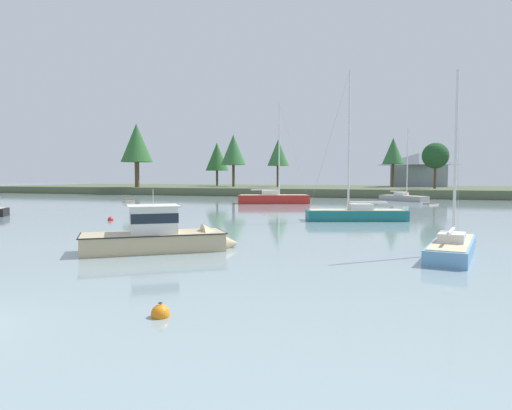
{
  "coord_description": "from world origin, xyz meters",
  "views": [
    {
      "loc": [
        11.32,
        -7.55,
        3.8
      ],
      "look_at": [
        -4.2,
        38.66,
        0.76
      ],
      "focal_mm": 32.0,
      "sensor_mm": 36.0,
      "label": 1
    }
  ],
  "objects_px": {
    "mooring_buoy_red": "(111,220)",
    "mooring_buoy_orange": "(160,314)",
    "dinghy_white": "(431,204)",
    "cruiser_sand": "(169,241)",
    "dinghy_cream": "(128,201)",
    "sailboat_grey": "(403,199)",
    "sailboat_skyblue": "(452,251)",
    "sailboat_teal": "(356,217)",
    "sailboat_red": "(273,201)"
  },
  "relations": [
    {
      "from": "mooring_buoy_red",
      "to": "mooring_buoy_orange",
      "type": "bearing_deg",
      "value": -51.19
    },
    {
      "from": "dinghy_white",
      "to": "cruiser_sand",
      "type": "bearing_deg",
      "value": -108.01
    },
    {
      "from": "dinghy_white",
      "to": "mooring_buoy_red",
      "type": "height_order",
      "value": "mooring_buoy_red"
    },
    {
      "from": "dinghy_cream",
      "to": "mooring_buoy_red",
      "type": "xyz_separation_m",
      "value": [
        15.37,
        -25.28,
        -0.07
      ]
    },
    {
      "from": "sailboat_grey",
      "to": "cruiser_sand",
      "type": "bearing_deg",
      "value": -101.31
    },
    {
      "from": "cruiser_sand",
      "to": "mooring_buoy_orange",
      "type": "xyz_separation_m",
      "value": [
        5.36,
        -9.99,
        -0.42
      ]
    },
    {
      "from": "sailboat_skyblue",
      "to": "dinghy_white",
      "type": "relative_size",
      "value": 3.51
    },
    {
      "from": "sailboat_grey",
      "to": "sailboat_skyblue",
      "type": "height_order",
      "value": "sailboat_grey"
    },
    {
      "from": "sailboat_teal",
      "to": "dinghy_white",
      "type": "distance_m",
      "value": 26.23
    },
    {
      "from": "dinghy_cream",
      "to": "sailboat_teal",
      "type": "bearing_deg",
      "value": -27.33
    },
    {
      "from": "dinghy_white",
      "to": "mooring_buoy_orange",
      "type": "xyz_separation_m",
      "value": [
        -9.17,
        -54.68,
        -0.01
      ]
    },
    {
      "from": "sailboat_teal",
      "to": "mooring_buoy_red",
      "type": "bearing_deg",
      "value": -160.97
    },
    {
      "from": "sailboat_teal",
      "to": "sailboat_skyblue",
      "type": "bearing_deg",
      "value": -69.11
    },
    {
      "from": "sailboat_red",
      "to": "sailboat_grey",
      "type": "distance_m",
      "value": 21.78
    },
    {
      "from": "sailboat_red",
      "to": "mooring_buoy_orange",
      "type": "distance_m",
      "value": 52.62
    },
    {
      "from": "cruiser_sand",
      "to": "sailboat_grey",
      "type": "distance_m",
      "value": 55.45
    },
    {
      "from": "cruiser_sand",
      "to": "dinghy_white",
      "type": "relative_size",
      "value": 2.96
    },
    {
      "from": "mooring_buoy_red",
      "to": "dinghy_white",
      "type": "bearing_deg",
      "value": 49.73
    },
    {
      "from": "sailboat_red",
      "to": "sailboat_grey",
      "type": "relative_size",
      "value": 1.24
    },
    {
      "from": "sailboat_skyblue",
      "to": "sailboat_grey",
      "type": "bearing_deg",
      "value": 93.16
    },
    {
      "from": "mooring_buoy_orange",
      "to": "sailboat_teal",
      "type": "bearing_deg",
      "value": 86.07
    },
    {
      "from": "dinghy_white",
      "to": "dinghy_cream",
      "type": "bearing_deg",
      "value": -170.81
    },
    {
      "from": "sailboat_grey",
      "to": "dinghy_white",
      "type": "height_order",
      "value": "sailboat_grey"
    },
    {
      "from": "mooring_buoy_orange",
      "to": "mooring_buoy_red",
      "type": "bearing_deg",
      "value": 128.81
    },
    {
      "from": "dinghy_cream",
      "to": "sailboat_skyblue",
      "type": "height_order",
      "value": "sailboat_skyblue"
    },
    {
      "from": "sailboat_red",
      "to": "dinghy_white",
      "type": "bearing_deg",
      "value": 9.23
    },
    {
      "from": "mooring_buoy_red",
      "to": "sailboat_skyblue",
      "type": "bearing_deg",
      "value": -20.01
    },
    {
      "from": "sailboat_teal",
      "to": "sailboat_skyblue",
      "type": "distance_m",
      "value": 17.74
    },
    {
      "from": "cruiser_sand",
      "to": "dinghy_white",
      "type": "height_order",
      "value": "cruiser_sand"
    },
    {
      "from": "sailboat_red",
      "to": "sailboat_grey",
      "type": "height_order",
      "value": "sailboat_red"
    },
    {
      "from": "cruiser_sand",
      "to": "dinghy_cream",
      "type": "bearing_deg",
      "value": 126.63
    },
    {
      "from": "cruiser_sand",
      "to": "sailboat_red",
      "type": "bearing_deg",
      "value": 98.98
    },
    {
      "from": "sailboat_teal",
      "to": "dinghy_white",
      "type": "bearing_deg",
      "value": 74.2
    },
    {
      "from": "dinghy_cream",
      "to": "sailboat_skyblue",
      "type": "xyz_separation_m",
      "value": [
        41.82,
        -34.91,
        0.06
      ]
    },
    {
      "from": "sailboat_teal",
      "to": "cruiser_sand",
      "type": "relative_size",
      "value": 1.7
    },
    {
      "from": "cruiser_sand",
      "to": "mooring_buoy_red",
      "type": "distance_m",
      "value": 17.86
    },
    {
      "from": "dinghy_cream",
      "to": "sailboat_grey",
      "type": "distance_m",
      "value": 42.36
    },
    {
      "from": "sailboat_red",
      "to": "mooring_buoy_red",
      "type": "relative_size",
      "value": 27.51
    },
    {
      "from": "sailboat_teal",
      "to": "dinghy_white",
      "type": "height_order",
      "value": "sailboat_teal"
    },
    {
      "from": "mooring_buoy_orange",
      "to": "sailboat_grey",
      "type": "bearing_deg",
      "value": 85.11
    },
    {
      "from": "sailboat_teal",
      "to": "mooring_buoy_orange",
      "type": "height_order",
      "value": "sailboat_teal"
    },
    {
      "from": "cruiser_sand",
      "to": "sailboat_skyblue",
      "type": "distance_m",
      "value": 14.02
    },
    {
      "from": "sailboat_skyblue",
      "to": "sailboat_teal",
      "type": "bearing_deg",
      "value": 110.89
    },
    {
      "from": "sailboat_red",
      "to": "cruiser_sand",
      "type": "bearing_deg",
      "value": -81.02
    },
    {
      "from": "sailboat_skyblue",
      "to": "mooring_buoy_orange",
      "type": "height_order",
      "value": "sailboat_skyblue"
    },
    {
      "from": "cruiser_sand",
      "to": "sailboat_skyblue",
      "type": "bearing_deg",
      "value": 11.86
    },
    {
      "from": "sailboat_teal",
      "to": "mooring_buoy_red",
      "type": "distance_m",
      "value": 21.29
    },
    {
      "from": "dinghy_cream",
      "to": "sailboat_grey",
      "type": "bearing_deg",
      "value": 23.05
    },
    {
      "from": "sailboat_red",
      "to": "mooring_buoy_orange",
      "type": "bearing_deg",
      "value": -76.95
    },
    {
      "from": "cruiser_sand",
      "to": "sailboat_skyblue",
      "type": "relative_size",
      "value": 0.84
    }
  ]
}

